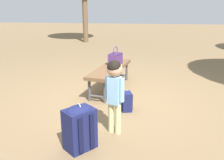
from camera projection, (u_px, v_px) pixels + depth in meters
ground_plane at (114, 101)px, 4.14m from camera, size 40.00×40.00×0.00m
park_bench at (110, 70)px, 4.61m from camera, size 1.65×0.68×0.45m
handbag at (115, 58)px, 4.77m from camera, size 0.36×0.27×0.37m
child_standing at (115, 86)px, 2.91m from camera, size 0.19×0.25×0.96m
backpack_large at (79, 126)px, 2.68m from camera, size 0.41×0.40×0.55m
backpack_small at (126, 100)px, 3.71m from camera, size 0.24×0.21×0.34m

